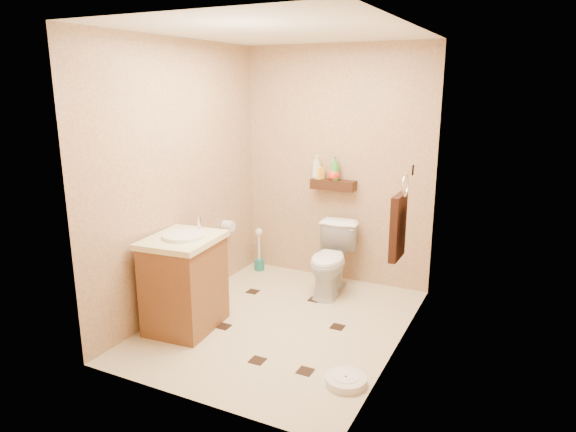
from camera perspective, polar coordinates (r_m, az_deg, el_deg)
The scene contains 18 objects.
ground at distance 4.54m, azimuth -0.75°, elevation -11.85°, with size 2.50×2.50×0.00m, color beige.
wall_back at distance 5.28m, azimuth 5.41°, elevation 5.54°, with size 2.00×0.04×2.40m, color tan.
wall_front at distance 3.12m, azimuth -11.30°, elevation -0.95°, with size 2.00×0.04×2.40m, color tan.
wall_left at distance 4.69m, azimuth -11.79°, elevation 4.16°, with size 0.04×2.50×2.40m, color tan.
wall_right at distance 3.81m, azimuth 12.71°, elevation 1.77°, with size 0.04×2.50×2.40m, color tan.
ceiling at distance 4.09m, azimuth -0.87°, elevation 19.88°, with size 2.00×2.50×0.02m, color white.
wall_shelf at distance 5.24m, azimuth 5.05°, elevation 3.48°, with size 0.46×0.14×0.10m, color #391D0F.
floor_accents at distance 4.49m, azimuth -0.72°, elevation -12.12°, with size 1.19×1.33×0.01m.
toilet at distance 5.06m, azimuth 4.82°, elevation -4.86°, with size 0.38×0.67×0.68m, color white.
vanity at distance 4.41m, azimuth -11.41°, elevation -7.13°, with size 0.60×0.70×0.92m.
bathroom_scale at distance 3.74m, azimuth 6.43°, elevation -17.69°, with size 0.29×0.29×0.06m.
toilet_brush at distance 5.71m, azimuth -3.22°, elevation -4.40°, with size 0.11×0.11×0.48m.
towel_ring at distance 4.13m, azimuth 12.19°, elevation -0.87°, with size 0.12×0.30×0.76m.
toilet_paper at distance 5.30m, azimuth -6.65°, elevation -1.09°, with size 0.12×0.11×0.12m.
bottle_a at distance 5.28m, azimuth 3.18°, elevation 5.49°, with size 0.09×0.09×0.24m, color silver.
bottle_b at distance 5.27m, azimuth 3.50°, elevation 5.11°, with size 0.08×0.08×0.18m, color yellow.
bottle_c at distance 5.21m, azimuth 5.12°, elevation 4.85°, with size 0.12×0.12×0.16m, color red.
bottle_d at distance 5.20m, azimuth 5.22°, elevation 5.31°, with size 0.09×0.09×0.24m, color green.
Camera 1 is at (1.85, -3.62, 2.02)m, focal length 32.00 mm.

